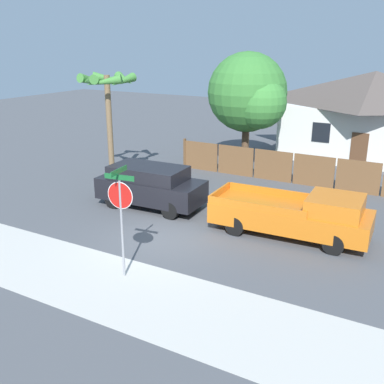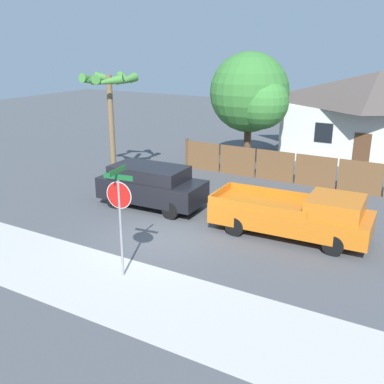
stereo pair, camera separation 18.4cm
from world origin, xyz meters
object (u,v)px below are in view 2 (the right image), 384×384
Objects in this scene: stop_sign at (119,204)px; oak_tree at (252,95)px; orange_pickup at (297,215)px; red_suv at (151,185)px; house at (375,114)px; palm_tree at (109,89)px.

oak_tree is at bearing 89.14° from stop_sign.
red_suv is at bearing 177.65° from orange_pickup.
house reaches higher than red_suv.
oak_tree is 1.18× the size of palm_tree.
orange_pickup is 1.70× the size of stop_sign.
stop_sign is at bearing -83.42° from oak_tree.
palm_tree is at bearing 147.45° from red_suv.
red_suv is at bearing -30.09° from palm_tree.
house is at bearing 71.17° from stop_sign.
palm_tree is at bearing -132.10° from oak_tree.
house is 2.25× the size of red_suv.
house is 15.64m from palm_tree.
stop_sign is at bearing -49.24° from palm_tree.
orange_pickup is (5.11, -7.79, -3.20)m from oak_tree.
orange_pickup is at bearing -56.72° from oak_tree.
palm_tree is at bearing -132.02° from house.
palm_tree is 11.02m from orange_pickup.
house is 1.93× the size of palm_tree.
house is 19.51m from stop_sign.
oak_tree is at bearing -131.94° from house.
palm_tree is at bearing 165.12° from orange_pickup.
red_suv is at bearing 109.08° from stop_sign.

